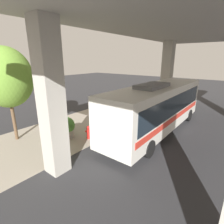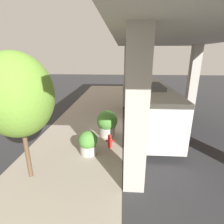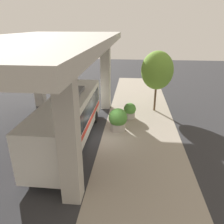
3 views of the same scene
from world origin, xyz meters
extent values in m
plane|color=#2D2D30|center=(0.00, 0.00, 0.00)|extent=(80.00, 80.00, 0.00)
cube|color=gray|center=(-3.00, 0.00, 0.01)|extent=(6.00, 40.00, 0.02)
cube|color=#ADA89E|center=(0.50, -6.42, 3.36)|extent=(0.90, 0.90, 6.72)
cube|color=#ADA89E|center=(0.50, 6.42, 3.36)|extent=(0.90, 0.90, 6.72)
cube|color=#ADA89E|center=(7.50, -6.42, 3.36)|extent=(0.90, 0.90, 6.72)
cube|color=#ADA89E|center=(4.00, 0.00, 7.02)|extent=(9.40, 20.85, 0.60)
cube|color=silver|center=(2.18, 0.89, 1.91)|extent=(2.60, 11.00, 2.92)
cube|color=#19232D|center=(2.18, 0.89, 2.26)|extent=(2.64, 10.12, 1.28)
cube|color=red|center=(2.18, 0.89, 1.33)|extent=(2.64, 10.45, 0.35)
cube|color=slate|center=(2.18, -0.21, 3.49)|extent=(1.30, 2.75, 0.24)
cylinder|color=black|center=(0.96, 4.74, 0.50)|extent=(0.28, 1.00, 1.00)
cylinder|color=black|center=(3.40, 4.74, 0.50)|extent=(0.28, 1.00, 1.00)
cylinder|color=black|center=(0.96, -2.68, 0.50)|extent=(0.28, 1.00, 1.00)
cylinder|color=black|center=(3.40, -2.68, 0.50)|extent=(0.28, 1.00, 1.00)
cylinder|color=red|center=(-0.81, -3.08, 0.36)|extent=(0.26, 0.26, 0.71)
sphere|color=red|center=(-0.81, -3.08, 0.79)|extent=(0.25, 0.25, 0.25)
cylinder|color=red|center=(-1.00, -3.08, 0.46)|extent=(0.16, 0.12, 0.12)
cylinder|color=red|center=(-0.62, -3.08, 0.46)|extent=(0.16, 0.12, 0.12)
cylinder|color=#ADA89E|center=(-1.14, -1.27, 0.36)|extent=(1.19, 1.19, 0.73)
sphere|color=#4C8C38|center=(-1.14, -1.27, 1.14)|extent=(1.51, 1.51, 1.51)
sphere|color=orange|center=(-0.99, -1.39, 0.90)|extent=(0.42, 0.42, 0.42)
cylinder|color=#ADA89E|center=(-2.04, -3.91, 0.30)|extent=(0.97, 0.97, 0.59)
sphere|color=#4C8C38|center=(-2.04, -3.91, 0.90)|extent=(1.12, 1.12, 1.12)
sphere|color=#993F8C|center=(-1.92, -4.00, 0.73)|extent=(0.34, 0.34, 0.34)
cylinder|color=brown|center=(-4.47, -6.12, 1.57)|extent=(0.20, 0.20, 3.14)
ellipsoid|color=olive|center=(-4.47, -6.12, 4.05)|extent=(3.03, 3.03, 3.63)
camera|label=1|loc=(7.03, -10.51, 5.14)|focal=28.00mm
camera|label=2|loc=(-0.05, -13.03, 5.69)|focal=28.00mm
camera|label=3|loc=(-2.27, 14.76, 8.12)|focal=35.00mm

